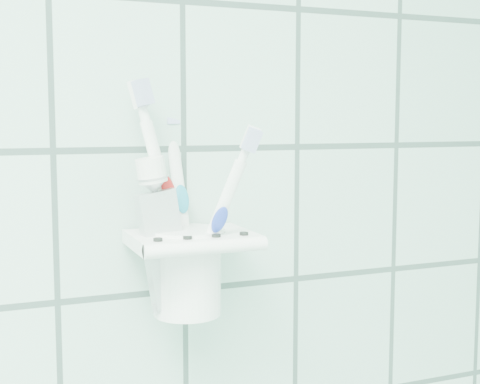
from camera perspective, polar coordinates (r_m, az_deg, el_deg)
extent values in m
cube|color=white|center=(0.69, -5.12, -4.35)|extent=(0.05, 0.02, 0.03)
cube|color=white|center=(0.65, -4.15, -4.06)|extent=(0.12, 0.09, 0.01)
cylinder|color=white|center=(0.61, -2.86, -4.75)|extent=(0.12, 0.01, 0.01)
cylinder|color=black|center=(0.61, -7.02, -4.09)|extent=(0.01, 0.01, 0.00)
cylinder|color=black|center=(0.61, -4.50, -3.93)|extent=(0.01, 0.01, 0.00)
cylinder|color=black|center=(0.62, -2.04, -3.77)|extent=(0.01, 0.01, 0.00)
cylinder|color=black|center=(0.63, 0.34, -3.61)|extent=(0.01, 0.01, 0.00)
cylinder|color=white|center=(0.66, -4.53, -6.81)|extent=(0.07, 0.07, 0.08)
cylinder|color=white|center=(0.65, -4.56, -3.44)|extent=(0.07, 0.07, 0.01)
cylinder|color=black|center=(0.65, -4.56, -3.35)|extent=(0.06, 0.06, 0.00)
cylinder|color=white|center=(0.65, -3.99, -1.62)|extent=(0.06, 0.04, 0.18)
cylinder|color=white|center=(0.64, -4.06, 7.53)|extent=(0.02, 0.02, 0.03)
cube|color=silver|center=(0.64, -3.88, 8.95)|extent=(0.02, 0.02, 0.03)
cube|color=white|center=(0.64, -4.10, 8.91)|extent=(0.02, 0.01, 0.03)
ellipsoid|color=red|center=(0.64, -3.83, 0.27)|extent=(0.02, 0.02, 0.03)
cylinder|color=white|center=(0.65, -4.05, -2.32)|extent=(0.02, 0.06, 0.16)
cylinder|color=white|center=(0.65, -4.11, 5.93)|extent=(0.01, 0.02, 0.02)
cube|color=silver|center=(0.64, -3.95, 7.20)|extent=(0.01, 0.02, 0.02)
cube|color=white|center=(0.65, -4.15, 7.19)|extent=(0.01, 0.01, 0.02)
ellipsoid|color=teal|center=(0.65, -3.91, -0.63)|extent=(0.02, 0.01, 0.03)
cylinder|color=white|center=(0.64, -4.96, -3.02)|extent=(0.06, 0.05, 0.15)
cylinder|color=white|center=(0.64, -5.03, 4.71)|extent=(0.02, 0.01, 0.02)
cube|color=silver|center=(0.63, -4.89, 5.89)|extent=(0.02, 0.01, 0.02)
cube|color=white|center=(0.64, -5.07, 5.89)|extent=(0.02, 0.01, 0.03)
ellipsoid|color=#1E38A5|center=(0.64, -4.84, -1.44)|extent=(0.02, 0.01, 0.03)
cube|color=silver|center=(0.64, -5.77, -4.74)|extent=(0.06, 0.02, 0.12)
cube|color=silver|center=(0.66, -5.72, -9.38)|extent=(0.04, 0.01, 0.02)
cone|color=silver|center=(0.64, -5.83, 0.72)|extent=(0.04, 0.04, 0.02)
cylinder|color=white|center=(0.63, -5.85, 2.05)|extent=(0.04, 0.03, 0.03)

